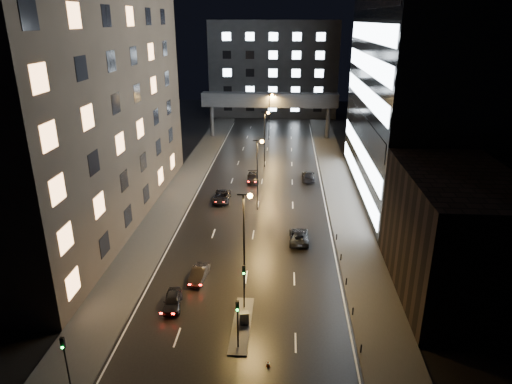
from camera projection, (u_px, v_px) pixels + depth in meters
ground at (262, 181)px, 75.52m from camera, size 160.00×160.00×0.00m
sidewalk_left at (181, 190)px, 71.62m from camera, size 5.00×110.00×0.15m
sidewalk_right at (341, 194)px, 70.05m from camera, size 5.00×110.00×0.15m
building_left at (69, 65)px, 54.90m from camera, size 15.00×48.00×40.00m
building_right_low at (455, 235)px, 43.23m from camera, size 10.00×18.00×12.00m
building_right_glass at (444, 40)px, 62.22m from camera, size 20.00×36.00×45.00m
building_far at (274, 68)px, 125.16m from camera, size 34.00×14.00×25.00m
skybridge at (270, 101)px, 100.53m from camera, size 30.00×3.00×10.00m
median_island at (242, 325)px, 40.04m from camera, size 1.60×8.00×0.15m
traffic_signal_near at (244, 280)px, 41.29m from camera, size 0.28×0.34×4.40m
traffic_signal_far at (238, 317)px, 36.16m from camera, size 0.28×0.34×4.40m
traffic_signal_corner at (65, 355)px, 32.30m from camera, size 0.28×0.34×4.40m
bollard_row at (349, 296)px, 43.48m from camera, size 0.12×25.12×0.90m
streetlight_near at (246, 229)px, 43.36m from camera, size 1.45×0.50×10.15m
streetlight_mid_a at (259, 166)px, 62.01m from camera, size 1.45×0.50×10.15m
streetlight_mid_b at (266, 132)px, 80.66m from camera, size 1.45×0.50×10.15m
streetlight_far at (270, 111)px, 99.31m from camera, size 1.45×0.50×10.15m
car_away_a at (173, 301)px, 42.45m from camera, size 2.00×4.00×1.31m
car_away_b at (199, 274)px, 46.82m from camera, size 1.80×4.14×1.32m
car_away_c at (222, 197)px, 67.03m from camera, size 2.42×5.13×1.42m
car_away_d at (253, 178)px, 75.22m from camera, size 2.26×4.72×1.33m
car_toward_a at (299, 236)px, 54.97m from camera, size 2.28×4.93×1.37m
car_toward_b at (308, 176)px, 75.92m from camera, size 2.15×5.16×1.49m
utility_cabinet at (244, 318)px, 39.87m from camera, size 0.88×0.69×1.15m
cone_b at (268, 364)px, 35.24m from camera, size 0.39×0.39×0.50m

